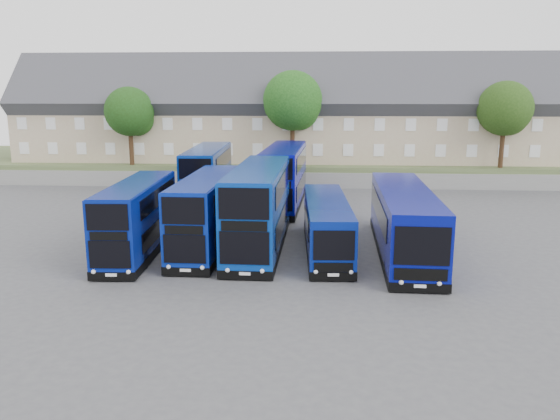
{
  "coord_description": "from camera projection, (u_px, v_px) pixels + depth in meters",
  "views": [
    {
      "loc": [
        4.03,
        -28.22,
        8.97
      ],
      "look_at": [
        2.12,
        3.36,
        2.2
      ],
      "focal_mm": 35.0,
      "sensor_mm": 36.0,
      "label": 1
    }
  ],
  "objects": [
    {
      "name": "tree_west",
      "position": [
        131.0,
        113.0,
        53.5
      ],
      "size": [
        4.8,
        4.8,
        7.65
      ],
      "color": "#382314",
      "rests_on": "earth_bank"
    },
    {
      "name": "terrace_row",
      "position": [
        332.0,
        117.0,
        57.21
      ],
      "size": [
        66.0,
        10.4,
        11.2
      ],
      "color": "tan",
      "rests_on": "earth_bank"
    },
    {
      "name": "earth_bank",
      "position": [
        278.0,
        164.0,
        62.64
      ],
      "size": [
        80.0,
        20.0,
        2.0
      ],
      "primitive_type": "cube",
      "color": "#495731",
      "rests_on": "ground"
    },
    {
      "name": "tree_east",
      "position": [
        506.0,
        111.0,
        51.31
      ],
      "size": [
        5.12,
        5.12,
        8.16
      ],
      "color": "#382314",
      "rests_on": "earth_bank"
    },
    {
      "name": "dd_front_right",
      "position": [
        259.0,
        209.0,
        31.92
      ],
      "size": [
        3.03,
        12.12,
        4.8
      ],
      "rotation": [
        0.0,
        0.0,
        -0.02
      ],
      "color": "#08349A",
      "rests_on": "ground"
    },
    {
      "name": "tree_mid",
      "position": [
        294.0,
        103.0,
        52.83
      ],
      "size": [
        5.76,
        5.76,
        9.18
      ],
      "color": "#382314",
      "rests_on": "earth_bank"
    },
    {
      "name": "dd_front_left",
      "position": [
        138.0,
        219.0,
        30.91
      ],
      "size": [
        2.79,
        10.25,
        4.03
      ],
      "rotation": [
        0.0,
        0.0,
        0.05
      ],
      "color": "navy",
      "rests_on": "ground"
    },
    {
      "name": "tree_far",
      "position": [
        541.0,
        105.0,
        57.71
      ],
      "size": [
        5.44,
        5.44,
        8.67
      ],
      "color": "#382314",
      "rests_on": "earth_bank"
    },
    {
      "name": "dd_rear_right",
      "position": [
        284.0,
        177.0,
        43.89
      ],
      "size": [
        3.35,
        12.14,
        4.78
      ],
      "rotation": [
        0.0,
        0.0,
        -0.05
      ],
      "color": "#08099A",
      "rests_on": "ground"
    },
    {
      "name": "coach_east_a",
      "position": [
        327.0,
        226.0,
        31.46
      ],
      "size": [
        2.76,
        11.13,
        3.02
      ],
      "rotation": [
        0.0,
        0.0,
        0.04
      ],
      "color": "navy",
      "rests_on": "ground"
    },
    {
      "name": "dd_rear_left",
      "position": [
        208.0,
        177.0,
        44.74
      ],
      "size": [
        3.11,
        11.71,
        4.62
      ],
      "rotation": [
        0.0,
        0.0,
        0.04
      ],
      "color": "navy",
      "rests_on": "ground"
    },
    {
      "name": "coach_east_b",
      "position": [
        404.0,
        222.0,
        31.0
      ],
      "size": [
        3.37,
        13.58,
        3.69
      ],
      "rotation": [
        0.0,
        0.0,
        -0.04
      ],
      "color": "#070E86",
      "rests_on": "ground"
    },
    {
      "name": "retaining_wall",
      "position": [
        271.0,
        180.0,
        52.93
      ],
      "size": [
        70.0,
        0.4,
        1.5
      ],
      "primitive_type": "cube",
      "color": "slate",
      "rests_on": "ground"
    },
    {
      "name": "ground",
      "position": [
        237.0,
        262.0,
        29.66
      ],
      "size": [
        120.0,
        120.0,
        0.0
      ],
      "primitive_type": "plane",
      "color": "#45454A",
      "rests_on": "ground"
    },
    {
      "name": "dd_front_mid",
      "position": [
        207.0,
        214.0,
        31.81
      ],
      "size": [
        2.64,
        10.7,
        4.23
      ],
      "rotation": [
        0.0,
        0.0,
        -0.02
      ],
      "color": "#082295",
      "rests_on": "ground"
    }
  ]
}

